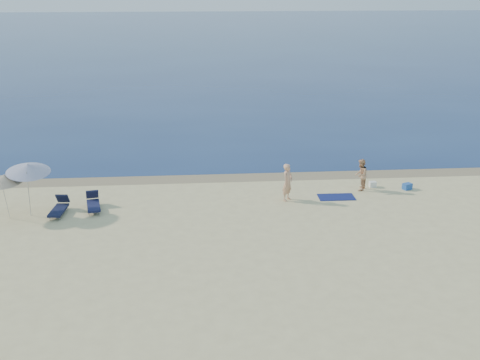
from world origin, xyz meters
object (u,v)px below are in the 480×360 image
person_right (361,175)px  umbrella_near (28,168)px  person_left (288,182)px  blue_cooler (407,186)px

person_right → umbrella_near: 16.11m
person_right → umbrella_near: size_ratio=0.63×
person_left → umbrella_near: size_ratio=0.72×
blue_cooler → umbrella_near: 18.58m
person_left → umbrella_near: 12.07m
blue_cooler → umbrella_near: umbrella_near is taller
person_left → blue_cooler: person_left is taller
person_left → umbrella_near: (-11.97, -0.84, 1.29)m
blue_cooler → umbrella_near: size_ratio=0.17×
person_left → blue_cooler: (6.40, 1.04, -0.76)m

